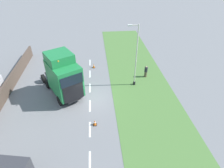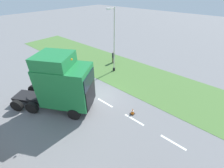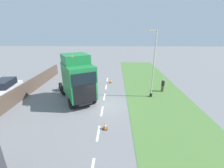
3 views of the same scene
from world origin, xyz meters
TOP-DOWN VIEW (x-y plane):
  - ground_plane at (0.00, 0.00)m, footprint 120.00×120.00m
  - grass_verge at (-6.00, 0.00)m, footprint 7.00×44.00m
  - lane_markings at (0.00, -0.70)m, footprint 0.16×17.80m
  - lorry_cab at (2.60, -1.18)m, footprint 5.58×7.16m
  - lamp_post at (-5.21, -2.50)m, footprint 1.26×0.29m
  - pedestrian at (-7.08, -4.11)m, footprint 0.39×0.39m
  - traffic_cone_lead at (-0.46, 3.61)m, footprint 0.36×0.36m
  - traffic_cone_trailing at (-0.54, -7.11)m, footprint 0.36×0.36m

SIDE VIEW (x-z plane):
  - ground_plane at x=0.00m, z-range 0.00..0.00m
  - lane_markings at x=0.00m, z-range 0.00..0.00m
  - grass_verge at x=-6.00m, z-range 0.00..0.01m
  - traffic_cone_lead at x=-0.46m, z-range -0.01..0.57m
  - traffic_cone_trailing at x=-0.54m, z-range -0.01..0.57m
  - pedestrian at x=-7.08m, z-range -0.02..1.54m
  - lorry_cab at x=2.60m, z-range -0.06..5.03m
  - lamp_post at x=-5.21m, z-range -0.20..7.04m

